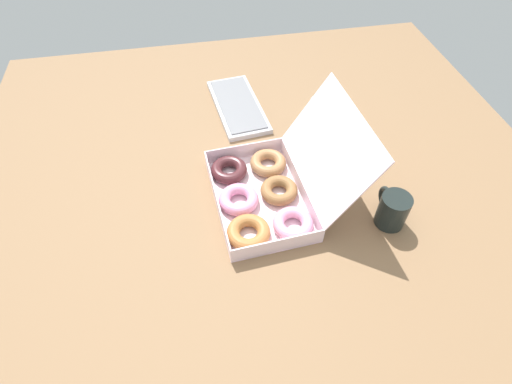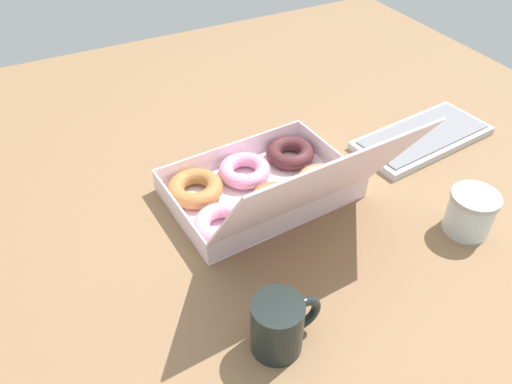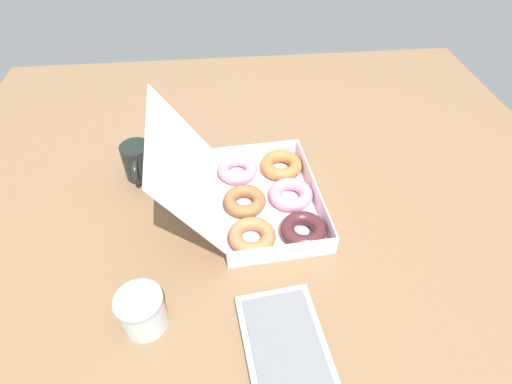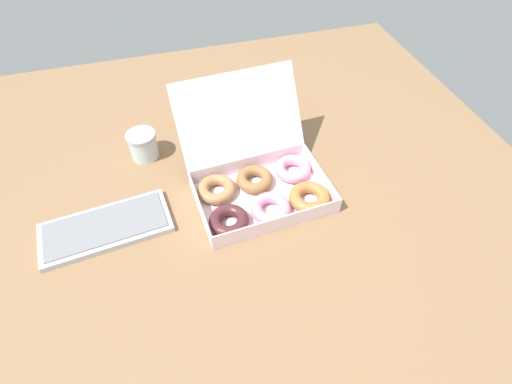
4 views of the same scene
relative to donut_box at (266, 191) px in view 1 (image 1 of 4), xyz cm
name	(u,v)px [view 1 (image 1 of 4)]	position (x,y,z in cm)	size (l,w,h in cm)	color
ground_plane	(263,190)	(-4.44, 0.28, -4.46)	(180.00, 180.00, 2.00)	#8B6847
donut_box	(266,191)	(0.00, 0.00, 0.00)	(40.02, 41.55, 26.76)	white
keyboard	(238,106)	(-44.28, -1.08, -2.40)	(35.91, 18.98, 2.20)	#BABAC2
coffee_mug	(392,209)	(14.20, 32.00, 1.71)	(11.97, 8.11, 10.08)	black
glass_jar	(322,112)	(-30.96, 26.32, 0.97)	(9.23, 9.23, 8.77)	silver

